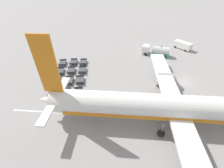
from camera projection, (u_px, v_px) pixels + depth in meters
The scene contains 17 objects.
ground_plane at pixel (184, 81), 33.99m from camera, with size 500.00×500.00×0.00m, color gray.
airplane at pixel (185, 108), 22.88m from camera, with size 39.85×47.18×14.14m.
fuel_tanker_primary at pixel (157, 51), 43.93m from camera, with size 5.07×8.07×2.97m.
service_van at pixel (183, 45), 47.69m from camera, with size 5.60×5.06×2.22m.
baggage_dolly_row_near_col_a at pixel (63, 63), 39.86m from camera, with size 3.50×2.08×0.92m.
baggage_dolly_row_near_col_b at pixel (60, 71), 36.55m from camera, with size 3.50×2.08×0.92m.
baggage_dolly_row_near_col_c at pixel (56, 81), 33.20m from camera, with size 3.48×2.02×0.92m.
baggage_dolly_row_near_col_d at pixel (52, 94), 29.80m from camera, with size 3.49×2.05×0.92m.
baggage_dolly_row_mid_a_col_a at pixel (74, 62), 40.24m from camera, with size 3.45×1.94×0.92m.
baggage_dolly_row_mid_a_col_b at pixel (71, 70), 36.85m from camera, with size 3.50×2.07×0.92m.
baggage_dolly_row_mid_a_col_c at pixel (69, 81), 33.39m from camera, with size 3.45×1.94×0.92m.
baggage_dolly_row_mid_a_col_d at pixel (66, 94), 29.87m from camera, with size 3.49×2.04×0.92m.
baggage_dolly_row_mid_b_col_a at pixel (83, 62), 40.21m from camera, with size 3.45×1.94×0.92m.
baggage_dolly_row_mid_b_col_b at pixel (82, 70), 36.97m from camera, with size 3.48×2.01×0.92m.
baggage_dolly_row_mid_b_col_c at pixel (80, 80), 33.58m from camera, with size 3.51×2.14×0.92m.
baggage_dolly_row_mid_b_col_d at pixel (78, 93), 30.08m from camera, with size 3.50×2.06×0.92m.
stand_guidance_stripe at pixel (119, 116), 25.78m from camera, with size 2.94×37.91×0.01m.
Camera 1 is at (27.67, -16.23, 19.96)m, focal length 24.00 mm.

